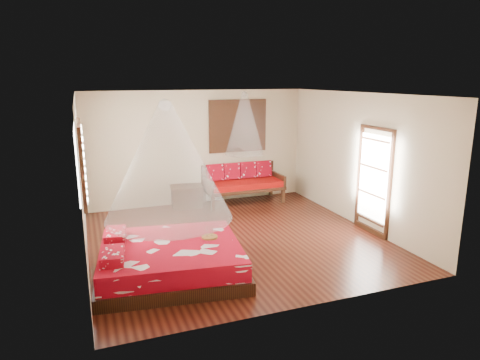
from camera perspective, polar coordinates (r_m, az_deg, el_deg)
name	(u,v)px	position (r m, az deg, el deg)	size (l,w,h in m)	color
room	(236,169)	(8.09, -0.57, 1.45)	(5.54, 5.54, 2.84)	black
bed	(170,259)	(7.05, -9.34, -10.40)	(2.51, 2.32, 0.65)	black
daybed	(242,182)	(10.82, 0.31, -0.21)	(1.97, 0.88, 0.98)	black
storage_chest	(187,196)	(10.54, -7.13, -2.15)	(0.82, 0.65, 0.52)	black
shutter_panel	(238,126)	(10.89, -0.29, 7.23)	(1.52, 0.06, 1.32)	black
window_left	(82,161)	(7.77, -20.28, 2.35)	(0.10, 1.74, 1.34)	black
glazed_door	(374,181)	(8.95, 17.38, -0.17)	(0.08, 1.02, 2.16)	black
wine_tray	(210,234)	(7.15, -4.08, -7.26)	(0.27, 0.27, 0.21)	brown
mosquito_net_main	(167,161)	(6.58, -9.67, 2.45)	(1.97, 1.97, 1.80)	white
mosquito_net_daybed	(244,124)	(10.44, 0.60, 7.51)	(0.95, 0.95, 1.50)	white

